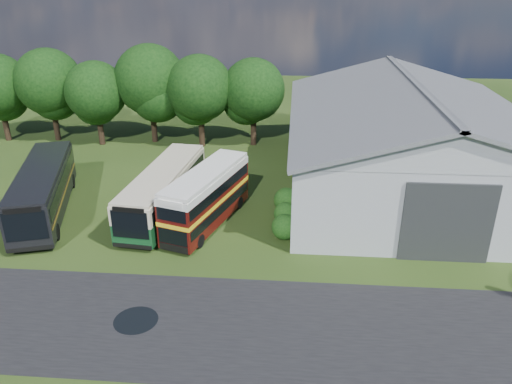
# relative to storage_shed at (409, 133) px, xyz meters

# --- Properties ---
(ground) EXTENTS (120.00, 120.00, 0.00)m
(ground) POSITION_rel_storage_shed_xyz_m (-15.00, -15.98, -4.17)
(ground) COLOR #213711
(ground) RESTS_ON ground
(asphalt_road) EXTENTS (60.00, 8.00, 0.02)m
(asphalt_road) POSITION_rel_storage_shed_xyz_m (-12.00, -18.98, -4.17)
(asphalt_road) COLOR black
(asphalt_road) RESTS_ON ground
(puddle) EXTENTS (2.20, 2.20, 0.01)m
(puddle) POSITION_rel_storage_shed_xyz_m (-16.50, -18.98, -4.17)
(puddle) COLOR black
(puddle) RESTS_ON ground
(storage_shed) EXTENTS (18.80, 24.80, 8.15)m
(storage_shed) POSITION_rel_storage_shed_xyz_m (0.00, 0.00, 0.00)
(storage_shed) COLOR gray
(storage_shed) RESTS_ON ground
(tree_left_a) EXTENTS (6.46, 6.46, 9.12)m
(tree_left_a) POSITION_rel_storage_shed_xyz_m (-33.00, 8.52, 1.71)
(tree_left_a) COLOR black
(tree_left_a) RESTS_ON ground
(tree_left_b) EXTENTS (5.78, 5.78, 8.16)m
(tree_left_b) POSITION_rel_storage_shed_xyz_m (-28.00, 7.52, 1.09)
(tree_left_b) COLOR black
(tree_left_b) RESTS_ON ground
(tree_mid) EXTENTS (6.80, 6.80, 9.60)m
(tree_mid) POSITION_rel_storage_shed_xyz_m (-23.00, 8.82, 2.02)
(tree_mid) COLOR black
(tree_mid) RESTS_ON ground
(tree_right_a) EXTENTS (6.26, 6.26, 8.83)m
(tree_right_a) POSITION_rel_storage_shed_xyz_m (-18.00, 7.82, 1.52)
(tree_right_a) COLOR black
(tree_right_a) RESTS_ON ground
(tree_right_b) EXTENTS (5.98, 5.98, 8.45)m
(tree_right_b) POSITION_rel_storage_shed_xyz_m (-13.00, 8.62, 1.27)
(tree_right_b) COLOR black
(tree_right_b) RESTS_ON ground
(shrub_front) EXTENTS (1.70, 1.70, 1.70)m
(shrub_front) POSITION_rel_storage_shed_xyz_m (-9.40, -9.98, -4.17)
(shrub_front) COLOR #194714
(shrub_front) RESTS_ON ground
(shrub_mid) EXTENTS (1.60, 1.60, 1.60)m
(shrub_mid) POSITION_rel_storage_shed_xyz_m (-9.40, -7.98, -4.17)
(shrub_mid) COLOR #194714
(shrub_mid) RESTS_ON ground
(shrub_back) EXTENTS (1.80, 1.80, 1.80)m
(shrub_back) POSITION_rel_storage_shed_xyz_m (-9.40, -5.98, -4.17)
(shrub_back) COLOR #194714
(shrub_back) RESTS_ON ground
(bus_green_single) EXTENTS (3.89, 11.83, 3.20)m
(bus_green_single) POSITION_rel_storage_shed_xyz_m (-18.01, -6.92, -2.46)
(bus_green_single) COLOR black
(bus_green_single) RESTS_ON ground
(bus_maroon_double) EXTENTS (4.88, 9.23, 3.85)m
(bus_maroon_double) POSITION_rel_storage_shed_xyz_m (-14.68, -8.49, -2.24)
(bus_maroon_double) COLOR black
(bus_maroon_double) RESTS_ON ground
(bus_dark_single) EXTENTS (6.23, 12.49, 3.36)m
(bus_dark_single) POSITION_rel_storage_shed_xyz_m (-26.40, -7.71, -2.38)
(bus_dark_single) COLOR black
(bus_dark_single) RESTS_ON ground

